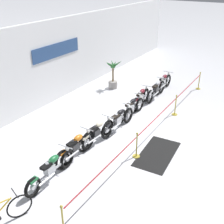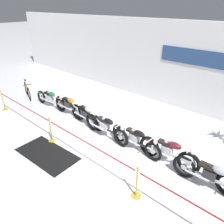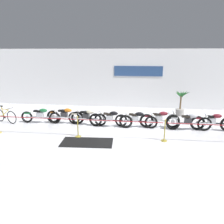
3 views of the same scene
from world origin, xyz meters
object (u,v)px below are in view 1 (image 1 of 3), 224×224
bicycle (1,214)px  stanchion_mid_left (136,149)px  motorcycle_black_3 (118,120)px  potted_palm_left_of_row (113,75)px  stanchion_far_right (199,83)px  motorcycle_silver_6 (156,90)px  motorcycle_maroon_7 (163,83)px  stanchion_far_left (143,134)px  motorcycle_green_0 (51,169)px  motorcycle_cream_2 (97,133)px  stanchion_mid_right (175,108)px  motorcycle_orange_1 (76,148)px  motorcycle_black_4 (131,108)px  motorcycle_maroon_5 (141,98)px  floor_banner (157,154)px

bicycle → stanchion_mid_left: (4.80, -1.64, -0.04)m
motorcycle_black_3 → potted_palm_left_of_row: bearing=34.0°
potted_palm_left_of_row → stanchion_far_right: (2.52, -4.42, -0.45)m
motorcycle_silver_6 → potted_palm_left_of_row: size_ratio=1.34×
motorcycle_maroon_7 → stanchion_mid_left: (-6.72, -1.72, -0.12)m
bicycle → potted_palm_left_of_row: potted_palm_left_of_row is taller
motorcycle_maroon_7 → stanchion_far_left: size_ratio=0.18×
motorcycle_black_3 → motorcycle_green_0: bearing=177.7°
motorcycle_black_3 → motorcycle_silver_6: size_ratio=1.03×
motorcycle_black_3 → motorcycle_silver_6: 4.12m
motorcycle_cream_2 → motorcycle_maroon_7: motorcycle_maroon_7 is taller
motorcycle_cream_2 → stanchion_mid_right: (4.07, -1.81, -0.11)m
motorcycle_cream_2 → stanchion_mid_left: size_ratio=2.13×
motorcycle_orange_1 → motorcycle_silver_6: bearing=-2.1°
stanchion_far_left → potted_palm_left_of_row: bearing=41.1°
stanchion_mid_right → motorcycle_orange_1: bearing=160.8°
stanchion_far_left → bicycle: bearing=162.7°
motorcycle_cream_2 → motorcycle_black_4: motorcycle_cream_2 is taller
motorcycle_orange_1 → motorcycle_cream_2: size_ratio=0.99×
motorcycle_cream_2 → motorcycle_silver_6: (5.48, -0.19, 0.01)m
bicycle → stanchion_far_left: 5.53m
stanchion_mid_right → motorcycle_maroon_5: bearing=92.1°
motorcycle_black_3 → motorcycle_silver_6: motorcycle_silver_6 is taller
motorcycle_green_0 → motorcycle_maroon_7: bearing=-0.4°
floor_banner → stanchion_mid_left: bearing=129.9°
potted_palm_left_of_row → stanchion_far_right: 5.11m
motorcycle_cream_2 → stanchion_far_left: bearing=-76.2°
stanchion_mid_right → stanchion_far_right: same height
bicycle → stanchion_mid_right: 9.04m
motorcycle_maroon_7 → potted_palm_left_of_row: potted_palm_left_of_row is taller
motorcycle_silver_6 → stanchion_mid_left: stanchion_mid_left is taller
motorcycle_maroon_5 → stanchion_mid_left: (-4.03, -1.84, -0.12)m
motorcycle_green_0 → stanchion_mid_right: bearing=-14.7°
motorcycle_green_0 → motorcycle_black_4: bearing=-0.6°
stanchion_mid_left → bicycle: bearing=161.1°
motorcycle_green_0 → motorcycle_silver_6: (8.20, -0.15, 0.02)m
motorcycle_silver_6 → stanchion_far_right: size_ratio=2.22×
motorcycle_cream_2 → bicycle: 4.82m
motorcycle_silver_6 → bicycle: size_ratio=1.39×
motorcycle_black_3 → stanchion_mid_right: (2.71, -1.61, -0.11)m
motorcycle_maroon_5 → stanchion_mid_right: 1.84m
bicycle → potted_palm_left_of_row: 10.71m
potted_palm_left_of_row → stanchion_mid_right: size_ratio=1.66×
motorcycle_black_3 → floor_banner: size_ratio=1.03×
bicycle → motorcycle_green_0: bearing=3.8°
motorcycle_cream_2 → motorcycle_maroon_5: 4.00m
motorcycle_maroon_5 → stanchion_far_left: stanchion_far_left is taller
motorcycle_maroon_5 → motorcycle_silver_6: motorcycle_maroon_5 is taller
motorcycle_maroon_7 → stanchion_mid_left: size_ratio=2.15×
stanchion_far_left → stanchion_far_right: same height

